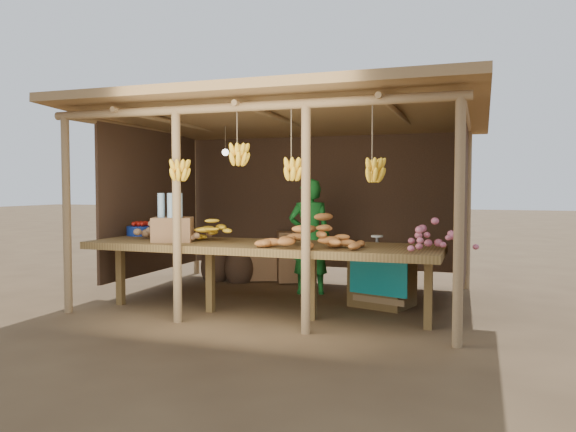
% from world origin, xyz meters
% --- Properties ---
extents(ground, '(60.00, 60.00, 0.00)m').
position_xyz_m(ground, '(0.00, 0.00, 0.00)').
color(ground, brown).
rests_on(ground, ground).
extents(stall_structure, '(4.70, 3.50, 2.43)m').
position_xyz_m(stall_structure, '(0.04, -0.02, 1.92)').
color(stall_structure, '#90704A').
rests_on(stall_structure, ground).
extents(counter, '(3.90, 1.05, 0.80)m').
position_xyz_m(counter, '(0.00, -0.95, 0.74)').
color(counter, brown).
rests_on(counter, ground).
extents(potato_heap, '(0.93, 0.57, 0.36)m').
position_xyz_m(potato_heap, '(-1.12, -0.85, 0.98)').
color(potato_heap, '#946E4C').
rests_on(potato_heap, counter).
extents(sweet_potato_heap, '(1.05, 0.77, 0.36)m').
position_xyz_m(sweet_potato_heap, '(0.68, -1.16, 0.98)').
color(sweet_potato_heap, '#A6622A').
rests_on(sweet_potato_heap, counter).
extents(onion_heap, '(0.81, 0.57, 0.35)m').
position_xyz_m(onion_heap, '(1.90, -1.15, 0.98)').
color(onion_heap, '#CA6278').
rests_on(onion_heap, counter).
extents(banana_pile, '(0.68, 0.49, 0.35)m').
position_xyz_m(banana_pile, '(-0.51, -0.90, 0.97)').
color(banana_pile, gold).
rests_on(banana_pile, counter).
extents(tomato_basin, '(0.34, 0.34, 0.18)m').
position_xyz_m(tomato_basin, '(-1.79, -0.53, 0.87)').
color(tomato_basin, navy).
rests_on(tomato_basin, counter).
extents(bottle_box, '(0.53, 0.48, 0.55)m').
position_xyz_m(bottle_box, '(-0.99, -1.10, 1.01)').
color(bottle_box, '#906540').
rests_on(bottle_box, counter).
extents(vendor, '(0.64, 0.52, 1.52)m').
position_xyz_m(vendor, '(0.15, 0.45, 0.76)').
color(vendor, '#197427').
rests_on(vendor, ground).
extents(tarp_crate, '(0.87, 0.80, 0.86)m').
position_xyz_m(tarp_crate, '(1.18, 0.00, 0.35)').
color(tarp_crate, brown).
rests_on(tarp_crate, ground).
extents(carton_stack, '(1.07, 0.51, 0.74)m').
position_xyz_m(carton_stack, '(-0.50, 1.20, 0.32)').
color(carton_stack, '#906540').
rests_on(carton_stack, ground).
extents(burlap_sacks, '(0.83, 0.44, 0.59)m').
position_xyz_m(burlap_sacks, '(-1.30, 0.96, 0.26)').
color(burlap_sacks, '#4A3222').
rests_on(burlap_sacks, ground).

